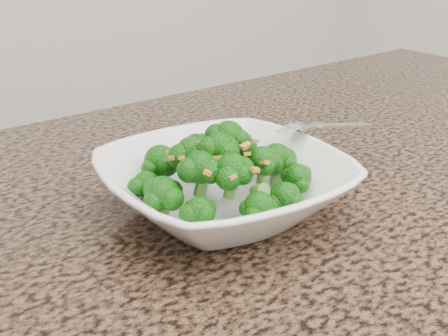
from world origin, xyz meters
TOP-DOWN VIEW (x-y plane):
  - granite_counter at (0.00, 0.30)m, footprint 1.64×1.04m
  - bowl at (-0.08, 0.41)m, footprint 0.27×0.27m
  - broccoli_pile at (-0.08, 0.41)m, footprint 0.22×0.22m
  - garlic_topping at (-0.08, 0.41)m, footprint 0.13×0.13m
  - fork at (0.05, 0.41)m, footprint 0.18×0.04m

SIDE VIEW (x-z plane):
  - granite_counter at x=0.00m, z-range 0.87..0.90m
  - bowl at x=-0.08m, z-range 0.90..0.96m
  - fork at x=0.05m, z-range 0.96..0.97m
  - broccoli_pile at x=-0.08m, z-range 0.96..1.02m
  - garlic_topping at x=-0.08m, z-range 1.02..1.03m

